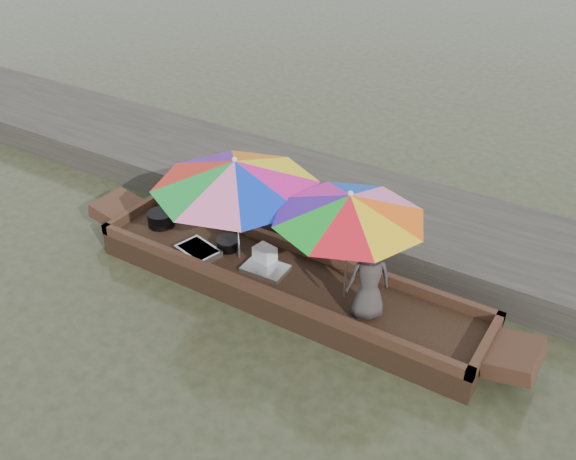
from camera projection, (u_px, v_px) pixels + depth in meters
The scene contains 11 objects.
water at pixel (284, 294), 8.86m from camera, with size 80.00×80.00×0.00m, color #2B311C.
dock at pixel (358, 210), 10.29m from camera, with size 22.00×2.20×0.50m, color #2D2B26.
boat_hull at pixel (284, 284), 8.77m from camera, with size 5.63×1.20×0.35m, color black.
cooking_pot at pixel (161, 219), 9.67m from camera, with size 0.41×0.41×0.21m, color black.
tray_crayfish at pixel (198, 251), 9.05m from camera, with size 0.60×0.41×0.09m, color silver.
tray_scallop at pixel (265, 269), 8.72m from camera, with size 0.60×0.41×0.06m, color silver.
charcoal_grill at pixel (228, 244), 9.15m from camera, with size 0.31×0.31×0.15m, color black.
supply_bag at pixel (265, 255), 8.81m from camera, with size 0.28×0.22×0.26m, color silver.
vendor at pixel (369, 279), 7.66m from camera, with size 0.54×0.35×1.10m, color #3A3432.
umbrella_bow at pixel (237, 210), 8.59m from camera, with size 2.24×2.24×1.55m, color #E5148E, non-canonical shape.
umbrella_stern at pixel (347, 247), 7.84m from camera, with size 1.89×1.89×1.55m, color #FF5E0C, non-canonical shape.
Camera 1 is at (3.78, -5.89, 5.51)m, focal length 40.00 mm.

